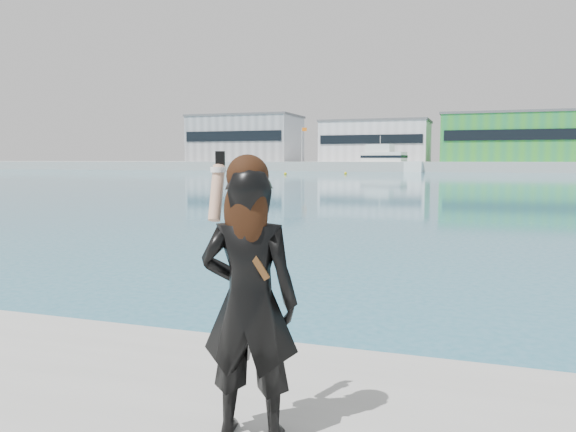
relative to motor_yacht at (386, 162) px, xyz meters
name	(u,v)px	position (x,y,z in m)	size (l,w,h in m)	color
far_quay	(474,166)	(17.32, 16.77, -1.07)	(320.00, 40.00, 2.00)	#9E9E99
warehouse_grey_left	(246,139)	(-37.68, 14.75, 5.69)	(26.52, 16.36, 11.50)	gray
warehouse_white	(376,141)	(-4.68, 14.75, 4.69)	(24.48, 15.35, 9.50)	silver
warehouse_green	(514,137)	(25.32, 14.75, 5.19)	(30.60, 16.36, 10.50)	#238C43
flagpole_left	(302,142)	(-20.59, 7.77, 4.47)	(1.28, 0.16, 8.00)	silver
motor_yacht	(386,162)	(0.00, 0.00, 0.00)	(16.37, 7.93, 7.36)	white
buoy_far	(285,175)	(-11.54, -30.31, -2.07)	(0.50, 0.50, 0.50)	yellow
buoy_extra	(346,174)	(-3.06, -23.64, -2.07)	(0.50, 0.50, 0.50)	yellow
woman	(249,294)	(17.10, -113.91, -0.42)	(0.63, 0.47, 1.68)	black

